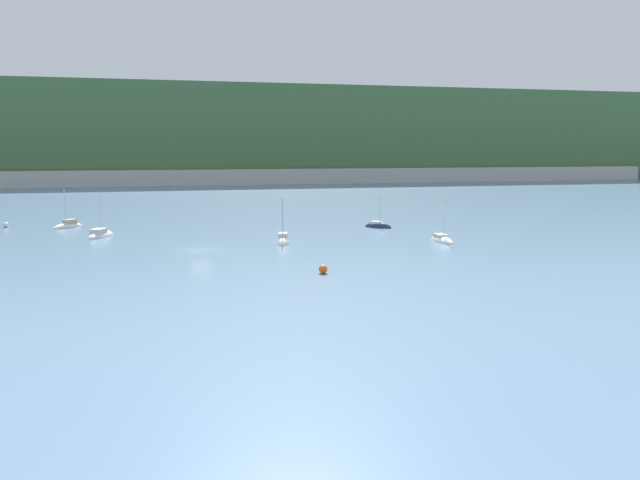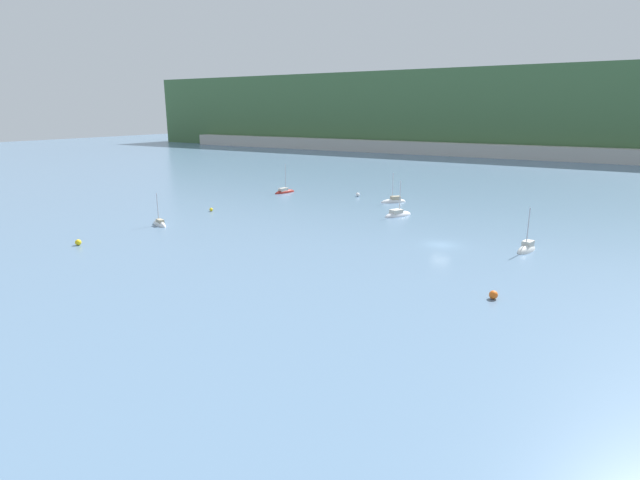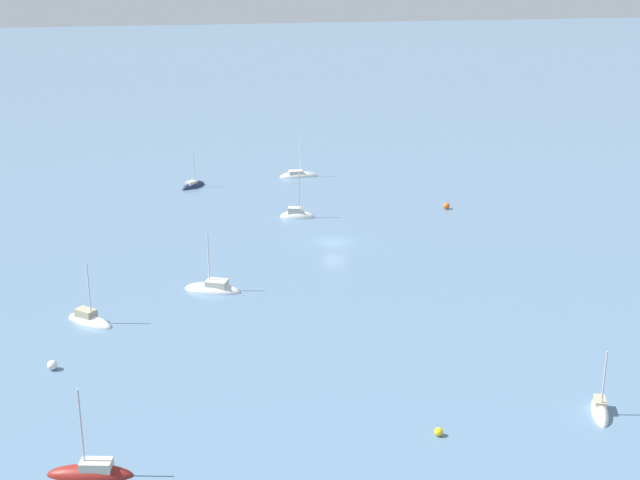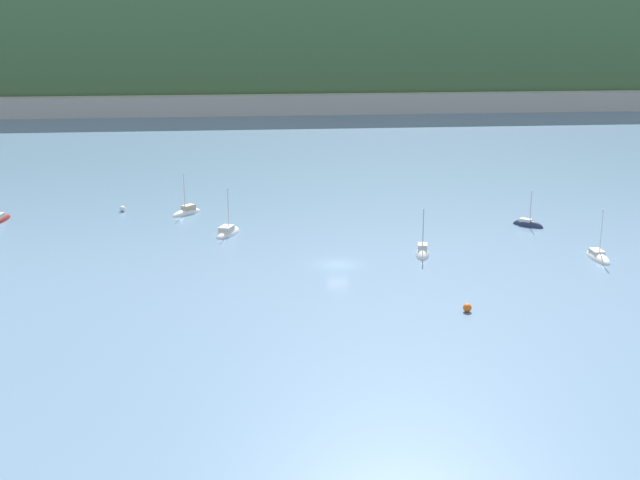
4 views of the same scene
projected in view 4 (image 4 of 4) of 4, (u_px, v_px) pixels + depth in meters
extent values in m
plane|color=slate|center=(338.00, 264.00, 107.67)|extent=(600.00, 600.00, 0.00)
cube|color=#42663D|center=(269.00, 40.00, 284.85)|extent=(432.36, 88.33, 35.69)
cube|color=#B7B2A8|center=(277.00, 105.00, 243.13)|extent=(367.51, 6.00, 5.30)
ellipsoid|color=maroon|center=(0.00, 221.00, 128.53)|extent=(2.86, 6.24, 1.54)
ellipsoid|color=white|center=(186.00, 214.00, 132.66)|extent=(5.03, 5.23, 1.57)
cube|color=tan|center=(188.00, 208.00, 132.78)|extent=(2.24, 2.28, 0.85)
cylinder|color=silver|center=(184.00, 193.00, 131.58)|extent=(0.14, 0.14, 5.74)
ellipsoid|color=silver|center=(228.00, 234.00, 121.50)|extent=(4.41, 6.51, 1.72)
cube|color=beige|center=(226.00, 229.00, 120.83)|extent=(2.28, 2.63, 0.74)
cylinder|color=silver|center=(228.00, 209.00, 120.88)|extent=(0.14, 0.14, 5.91)
ellipsoid|color=white|center=(422.00, 255.00, 111.48)|extent=(2.60, 4.88, 1.93)
cube|color=beige|center=(423.00, 247.00, 111.58)|extent=(1.49, 1.88, 0.86)
cylinder|color=#B2B2B7|center=(423.00, 230.00, 110.38)|extent=(0.14, 0.14, 5.56)
ellipsoid|color=white|center=(598.00, 259.00, 110.12)|extent=(1.91, 5.97, 1.64)
cube|color=beige|center=(597.00, 252.00, 110.39)|extent=(1.34, 2.15, 0.53)
cylinder|color=silver|center=(601.00, 233.00, 108.93)|extent=(0.14, 0.14, 5.93)
ellipsoid|color=#232D4C|center=(528.00, 226.00, 125.64)|extent=(4.25, 4.27, 1.79)
cube|color=beige|center=(526.00, 221.00, 125.67)|extent=(1.86, 1.87, 0.51)
cylinder|color=silver|center=(531.00, 207.00, 124.75)|extent=(0.14, 0.14, 4.64)
sphere|color=orange|center=(467.00, 308.00, 91.44)|extent=(0.90, 0.90, 0.90)
sphere|color=white|center=(122.00, 209.00, 134.04)|extent=(0.87, 0.87, 0.87)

